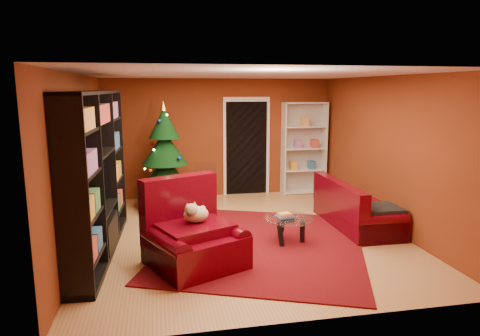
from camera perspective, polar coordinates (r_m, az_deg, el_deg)
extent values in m
cube|color=#B17F4A|center=(7.19, 0.62, -9.04)|extent=(5.00, 5.50, 0.05)
cube|color=silver|center=(6.77, 0.66, 12.59)|extent=(5.00, 5.50, 0.05)
cube|color=maroon|center=(9.57, -2.72, 4.04)|extent=(5.00, 0.05, 2.60)
cube|color=maroon|center=(6.82, -20.63, 0.72)|extent=(0.05, 5.50, 2.60)
cube|color=maroon|center=(7.76, 19.22, 1.93)|extent=(0.05, 5.50, 2.60)
cube|color=#5A090F|center=(6.72, 3.16, -10.15)|extent=(4.02, 4.30, 0.02)
cube|color=#237379|center=(8.44, -11.80, -5.15)|extent=(0.29, 0.29, 0.27)
cube|color=#25743D|center=(8.97, -5.25, -4.06)|extent=(0.33, 0.33, 0.26)
cube|color=#9B3322|center=(9.02, -7.05, -4.05)|extent=(0.32, 0.32, 0.24)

